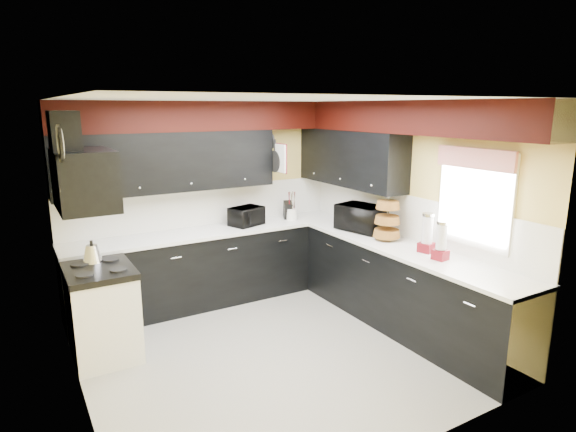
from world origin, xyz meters
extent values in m
plane|color=gray|center=(0.00, 0.00, 0.00)|extent=(3.60, 3.60, 0.00)
cube|color=#E0C666|center=(0.00, 1.80, 1.25)|extent=(3.60, 0.06, 2.50)
cube|color=#E0C666|center=(1.80, 0.00, 1.25)|extent=(0.06, 3.60, 2.50)
cube|color=#E0C666|center=(-1.80, 0.00, 1.25)|extent=(0.06, 3.60, 2.50)
cube|color=white|center=(0.00, 0.00, 2.50)|extent=(3.60, 3.60, 0.06)
cube|color=black|center=(0.00, 1.50, 0.45)|extent=(3.60, 0.60, 0.90)
cube|color=black|center=(1.50, -0.30, 0.45)|extent=(0.60, 3.00, 0.90)
cube|color=white|center=(0.00, 1.50, 0.92)|extent=(3.62, 0.64, 0.04)
cube|color=white|center=(1.50, -0.30, 0.92)|extent=(0.64, 3.02, 0.04)
cube|color=white|center=(0.00, 1.79, 1.19)|extent=(3.60, 0.02, 0.50)
cube|color=white|center=(1.79, 0.00, 1.19)|extent=(0.02, 3.60, 0.50)
cube|color=black|center=(-0.50, 1.62, 1.80)|extent=(2.60, 0.35, 0.70)
cube|color=black|center=(1.62, 0.90, 1.80)|extent=(0.35, 1.80, 0.70)
cube|color=black|center=(0.00, 1.62, 2.33)|extent=(3.60, 0.36, 0.35)
cube|color=black|center=(1.62, -0.18, 2.33)|extent=(0.36, 3.24, 0.35)
cube|color=white|center=(-1.50, 0.75, 0.43)|extent=(0.60, 0.75, 0.86)
cube|color=black|center=(-1.50, 0.75, 0.89)|extent=(0.62, 0.77, 0.06)
cube|color=black|center=(-1.55, 0.75, 1.78)|extent=(0.50, 0.78, 0.55)
cube|color=black|center=(-1.68, 0.75, 2.20)|extent=(0.24, 0.40, 0.40)
cube|color=red|center=(1.73, -0.90, 1.95)|extent=(0.04, 0.88, 0.20)
cube|color=white|center=(0.83, 1.30, 1.80)|extent=(0.03, 0.26, 0.35)
imported|color=black|center=(0.44, 1.50, 1.06)|extent=(0.50, 0.45, 0.24)
imported|color=black|center=(1.55, 0.54, 1.10)|extent=(0.51, 0.65, 0.32)
cylinder|color=white|center=(1.10, 1.47, 1.02)|extent=(0.14, 0.14, 0.15)
cube|color=black|center=(1.08, 1.53, 1.06)|extent=(0.16, 0.18, 0.24)
camera|label=1|loc=(-2.15, -3.97, 2.43)|focal=30.00mm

